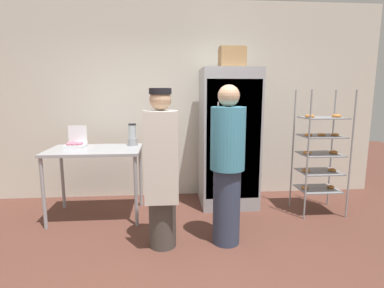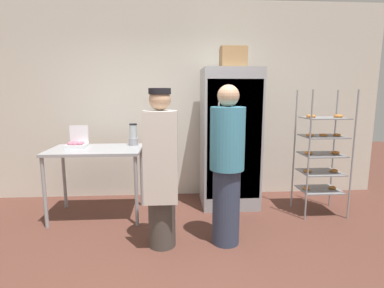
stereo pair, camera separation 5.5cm
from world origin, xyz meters
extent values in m
plane|color=brown|center=(0.00, 0.00, 0.00)|extent=(14.00, 14.00, 0.00)
cube|color=silver|center=(0.00, 2.17, 1.49)|extent=(6.40, 0.12, 2.97)
cube|color=#9EA0A5|center=(0.73, 1.65, 0.97)|extent=(0.79, 0.68, 1.95)
cube|color=gray|center=(0.73, 1.31, 0.99)|extent=(0.73, 0.02, 1.60)
cylinder|color=silver|center=(0.51, 1.29, 1.02)|extent=(0.02, 0.02, 0.96)
cylinder|color=#93969B|center=(1.61, 1.00, 0.83)|extent=(0.02, 0.02, 1.65)
cylinder|color=#93969B|center=(2.18, 1.00, 0.83)|extent=(0.02, 0.02, 1.65)
cylinder|color=#93969B|center=(1.61, 1.46, 0.83)|extent=(0.02, 0.02, 1.65)
cylinder|color=#93969B|center=(2.18, 1.46, 0.83)|extent=(0.02, 0.02, 1.65)
cube|color=gray|center=(1.89, 1.23, 0.32)|extent=(0.52, 0.42, 0.01)
torus|color=orange|center=(1.71, 1.23, 0.35)|extent=(0.10, 0.10, 0.03)
torus|color=orange|center=(2.08, 1.23, 0.35)|extent=(0.10, 0.10, 0.03)
cube|color=gray|center=(1.89, 1.23, 0.56)|extent=(0.52, 0.42, 0.01)
torus|color=orange|center=(1.71, 1.23, 0.59)|extent=(0.10, 0.10, 0.03)
torus|color=orange|center=(2.08, 1.23, 0.59)|extent=(0.10, 0.10, 0.03)
cube|color=gray|center=(1.89, 1.23, 0.81)|extent=(0.52, 0.42, 0.01)
torus|color=orange|center=(1.71, 1.23, 0.83)|extent=(0.11, 0.11, 0.03)
torus|color=orange|center=(2.08, 1.23, 0.83)|extent=(0.11, 0.11, 0.03)
cube|color=gray|center=(1.89, 1.23, 1.05)|extent=(0.52, 0.42, 0.01)
torus|color=orange|center=(1.71, 1.23, 1.07)|extent=(0.10, 0.10, 0.03)
torus|color=orange|center=(1.89, 1.23, 1.07)|extent=(0.10, 0.10, 0.03)
torus|color=orange|center=(2.08, 1.23, 1.07)|extent=(0.10, 0.10, 0.03)
cube|color=gray|center=(1.89, 1.23, 1.29)|extent=(0.52, 0.42, 0.01)
torus|color=orange|center=(1.71, 1.23, 1.32)|extent=(0.12, 0.12, 0.04)
torus|color=orange|center=(2.08, 1.23, 1.32)|extent=(0.12, 0.12, 0.04)
cube|color=#9EA0A5|center=(-1.07, 1.31, 0.89)|extent=(1.16, 0.74, 0.04)
cylinder|color=#9EA0A5|center=(-1.61, 0.98, 0.44)|extent=(0.04, 0.04, 0.87)
cylinder|color=#9EA0A5|center=(-0.53, 0.98, 0.44)|extent=(0.04, 0.04, 0.87)
cylinder|color=#9EA0A5|center=(-1.61, 1.65, 0.44)|extent=(0.04, 0.04, 0.87)
cylinder|color=#9EA0A5|center=(-0.53, 1.65, 0.44)|extent=(0.04, 0.04, 0.87)
cube|color=white|center=(-1.33, 1.38, 0.94)|extent=(0.24, 0.23, 0.05)
cube|color=white|center=(-1.33, 1.50, 1.08)|extent=(0.24, 0.01, 0.23)
torus|color=#C66B84|center=(-1.39, 1.32, 0.98)|extent=(0.08, 0.08, 0.03)
torus|color=#C66B84|center=(-1.33, 1.32, 0.98)|extent=(0.08, 0.08, 0.03)
torus|color=#C66B84|center=(-1.27, 1.32, 0.98)|extent=(0.08, 0.08, 0.03)
torus|color=#C66B84|center=(-1.39, 1.38, 0.98)|extent=(0.08, 0.08, 0.03)
torus|color=#C66B84|center=(-1.33, 1.38, 0.98)|extent=(0.08, 0.08, 0.03)
torus|color=#C66B84|center=(-1.27, 1.38, 0.98)|extent=(0.08, 0.08, 0.03)
torus|color=#C66B84|center=(-1.39, 1.44, 0.98)|extent=(0.08, 0.08, 0.03)
cylinder|color=#99999E|center=(-0.62, 1.53, 0.96)|extent=(0.13, 0.13, 0.10)
cylinder|color=#B2BCC1|center=(-0.62, 1.53, 1.10)|extent=(0.10, 0.10, 0.18)
cylinder|color=black|center=(-0.62, 1.53, 1.20)|extent=(0.10, 0.10, 0.02)
cube|color=#A87F51|center=(0.74, 1.56, 2.08)|extent=(0.34, 0.28, 0.26)
cube|color=#977249|center=(0.74, 1.56, 2.22)|extent=(0.34, 0.14, 0.02)
cylinder|color=#47423D|center=(-0.21, 0.47, 0.40)|extent=(0.28, 0.28, 0.80)
cylinder|color=beige|center=(-0.21, 0.47, 1.12)|extent=(0.35, 0.35, 0.64)
sphere|color=tan|center=(-0.21, 0.47, 1.55)|extent=(0.22, 0.22, 0.22)
cube|color=beige|center=(-0.21, 0.28, 0.98)|extent=(0.33, 0.02, 0.92)
cylinder|color=black|center=(-0.21, 0.47, 1.63)|extent=(0.22, 0.22, 0.06)
cylinder|color=#333D56|center=(0.48, 0.48, 0.41)|extent=(0.29, 0.29, 0.82)
cylinder|color=teal|center=(0.48, 0.48, 1.15)|extent=(0.36, 0.36, 0.65)
sphere|color=tan|center=(0.48, 0.48, 1.59)|extent=(0.22, 0.22, 0.22)
camera|label=1|loc=(-0.15, -2.53, 1.61)|focal=28.00mm
camera|label=2|loc=(-0.09, -2.53, 1.61)|focal=28.00mm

